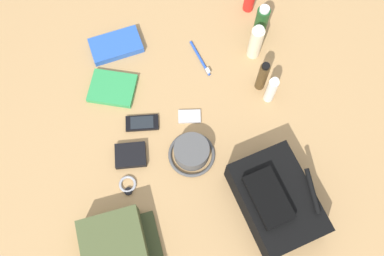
% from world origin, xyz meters
% --- Properties ---
extents(ground_plane, '(2.64, 2.02, 0.02)m').
position_xyz_m(ground_plane, '(0.00, 0.00, -0.01)').
color(ground_plane, tan).
rests_on(ground_plane, ground).
extents(backpack, '(0.37, 0.30, 0.15)m').
position_xyz_m(backpack, '(0.31, 0.23, 0.07)').
color(backpack, black).
rests_on(backpack, ground_plane).
extents(toiletry_pouch, '(0.29, 0.27, 0.10)m').
position_xyz_m(toiletry_pouch, '(0.40, -0.30, 0.05)').
color(toiletry_pouch, '#47512D').
rests_on(toiletry_pouch, ground_plane).
extents(bucket_hat, '(0.17, 0.17, 0.07)m').
position_xyz_m(bucket_hat, '(0.09, -0.02, 0.03)').
color(bucket_hat, '#4D4D4D').
rests_on(bucket_hat, ground_plane).
extents(shampoo_bottle, '(0.05, 0.05, 0.16)m').
position_xyz_m(shampoo_bottle, '(-0.39, 0.34, 0.08)').
color(shampoo_bottle, '#19471E').
rests_on(shampoo_bottle, ground_plane).
extents(lotion_bottle, '(0.05, 0.05, 0.17)m').
position_xyz_m(lotion_bottle, '(-0.29, 0.29, 0.08)').
color(lotion_bottle, beige).
rests_on(lotion_bottle, ground_plane).
extents(cologne_bottle, '(0.04, 0.04, 0.16)m').
position_xyz_m(cologne_bottle, '(-0.15, 0.29, 0.08)').
color(cologne_bottle, '#473319').
rests_on(cologne_bottle, ground_plane).
extents(toothpaste_tube, '(0.04, 0.04, 0.14)m').
position_xyz_m(toothpaste_tube, '(-0.09, 0.31, 0.07)').
color(toothpaste_tube, white).
rests_on(toothpaste_tube, ground_plane).
extents(paperback_novel, '(0.15, 0.22, 0.03)m').
position_xyz_m(paperback_novel, '(-0.41, -0.24, 0.01)').
color(paperback_novel, blue).
rests_on(paperback_novel, ground_plane).
extents(travel_guidebook, '(0.18, 0.21, 0.02)m').
position_xyz_m(travel_guidebook, '(-0.22, -0.28, 0.01)').
color(travel_guidebook, '#2D934C').
rests_on(travel_guidebook, ground_plane).
extents(cell_phone, '(0.07, 0.13, 0.01)m').
position_xyz_m(cell_phone, '(-0.06, -0.18, 0.01)').
color(cell_phone, black).
rests_on(cell_phone, ground_plane).
extents(media_player, '(0.06, 0.09, 0.01)m').
position_xyz_m(media_player, '(-0.06, -0.00, 0.01)').
color(media_player, '#B7B7BC').
rests_on(media_player, ground_plane).
extents(wristwatch, '(0.07, 0.06, 0.01)m').
position_xyz_m(wristwatch, '(0.16, -0.26, 0.01)').
color(wristwatch, '#99999E').
rests_on(wristwatch, ground_plane).
extents(toothbrush, '(0.16, 0.06, 0.02)m').
position_xyz_m(toothbrush, '(-0.29, 0.08, 0.01)').
color(toothbrush, blue).
rests_on(toothbrush, ground_plane).
extents(wallet, '(0.10, 0.12, 0.02)m').
position_xyz_m(wallet, '(0.06, -0.23, 0.01)').
color(wallet, black).
rests_on(wallet, ground_plane).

